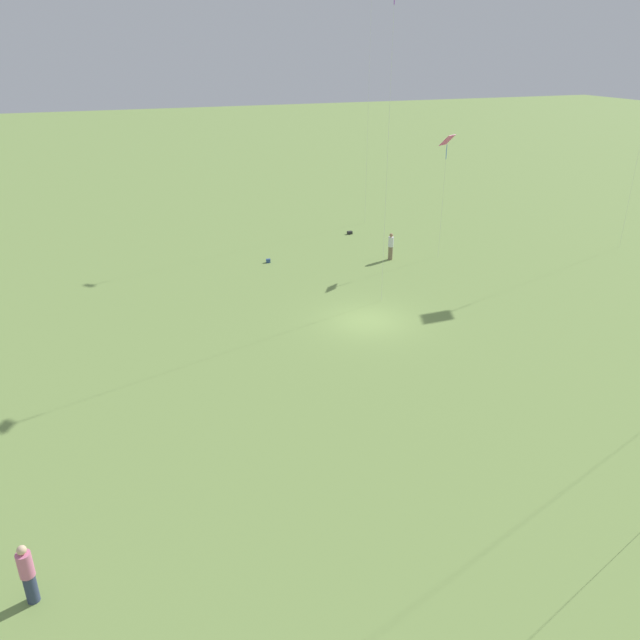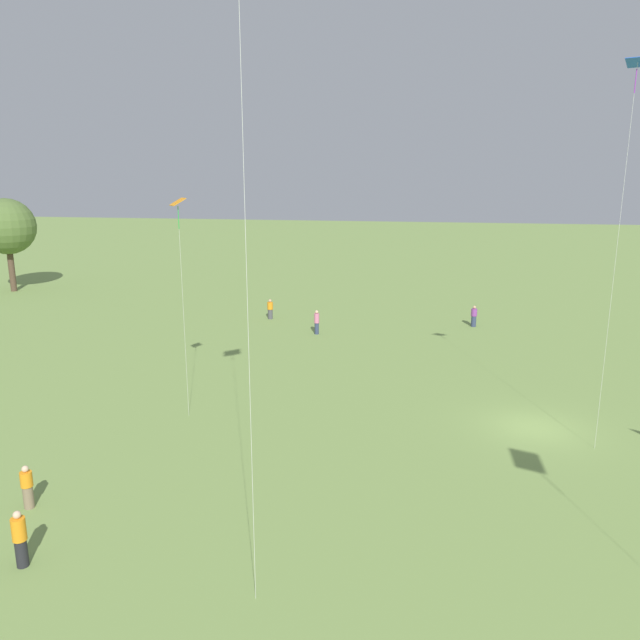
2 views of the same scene
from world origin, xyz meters
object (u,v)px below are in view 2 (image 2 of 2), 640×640
Objects in this scene: person_1 at (270,309)px; kite_1 at (178,216)px; person_3 at (474,316)px; person_4 at (27,487)px; kite_0 at (635,90)px; person_0 at (20,539)px; person_2 at (317,322)px.

kite_1 is (-20.65, -1.11, 8.98)m from person_1.
person_4 is (-30.03, 17.44, -0.00)m from person_3.
person_0 is at bearing 100.99° from kite_0.
person_0 is at bearing 103.15° from person_4.
person_3 is 34.73m from person_4.
kite_0 is at bearing 161.06° from person_3.
person_1 is (32.93, 0.58, -0.13)m from person_0.
person_0 is 3.64m from person_4.
kite_0 reaches higher than person_4.
person_1 is at bearing -114.98° from person_0.
person_2 reaches higher than person_4.
person_2 is (28.83, -3.98, -0.02)m from person_0.
kite_0 reaches higher than person_1.
kite_1 is at bearing -31.82° from person_2.
person_0 is at bearing 31.92° from person_1.
person_2 reaches higher than person_1.
kite_1 is (9.17, -2.42, 8.97)m from person_4.
kite_0 is (11.76, -19.33, 13.82)m from person_0.
person_2 is 26.39m from person_4.
person_3 is (33.14, -15.54, -0.12)m from person_0.
person_1 is at bearing -171.85° from kite_1.
person_4 is at bearing -9.71° from kite_1.
kite_0 is at bearing -174.69° from person_0.
person_1 is 6.13m from person_2.
person_0 is at bearing -27.89° from person_2.
person_1 is 16.13m from person_3.
person_3 is at bearing -141.13° from person_0.
person_2 is 0.11× the size of kite_0.
kite_0 reaches higher than person_0.
person_0 is 15.14m from kite_1.
kite_1 is at bearing 33.98° from person_1.
kite_1 reaches higher than person_0.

